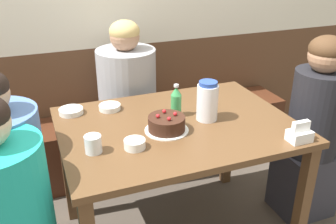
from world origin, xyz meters
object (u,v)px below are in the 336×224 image
(person_teal_shirt, at_px, (312,135))
(person_pale_blue_shirt, at_px, (7,187))
(water_pitcher, at_px, (207,101))
(bench_seat, at_px, (136,141))
(soju_bottle, at_px, (176,101))
(glass_water_tall, at_px, (93,144))
(person_dark_striped, at_px, (128,105))
(bowl_rice_small, at_px, (110,107))
(bowl_soup_white, at_px, (135,144))
(napkin_holder, at_px, (300,134))
(birthday_cake, at_px, (167,124))
(bowl_side_dish, at_px, (71,111))

(person_teal_shirt, relative_size, person_pale_blue_shirt, 1.01)
(water_pitcher, bearing_deg, bench_seat, 101.38)
(person_teal_shirt, bearing_deg, person_pale_blue_shirt, -2.34)
(bench_seat, distance_m, soju_bottle, 0.97)
(bench_seat, distance_m, glass_water_tall, 1.22)
(bench_seat, bearing_deg, person_teal_shirt, -45.73)
(person_pale_blue_shirt, xyz_separation_m, person_dark_striped, (0.79, 0.70, 0.02))
(bowl_rice_small, bearing_deg, bowl_soup_white, -88.66)
(napkin_holder, relative_size, person_dark_striped, 0.09)
(water_pitcher, height_order, glass_water_tall, water_pitcher)
(birthday_cake, xyz_separation_m, person_teal_shirt, (0.95, -0.01, -0.25))
(water_pitcher, xyz_separation_m, soju_bottle, (-0.14, 0.10, -0.02))
(bench_seat, height_order, person_pale_blue_shirt, person_pale_blue_shirt)
(water_pitcher, bearing_deg, birthday_cake, -169.05)
(bowl_rice_small, bearing_deg, bowl_side_dish, 173.63)
(person_teal_shirt, relative_size, person_dark_striped, 0.99)
(bench_seat, xyz_separation_m, bowl_soup_white, (-0.28, -1.00, 0.57))
(napkin_holder, bearing_deg, bowl_rice_small, 138.26)
(birthday_cake, bearing_deg, water_pitcher, 10.95)
(birthday_cake, height_order, water_pitcher, water_pitcher)
(bowl_rice_small, relative_size, bowl_side_dish, 0.92)
(soju_bottle, relative_size, glass_water_tall, 2.20)
(glass_water_tall, bearing_deg, soju_bottle, 24.25)
(bowl_side_dish, relative_size, person_pale_blue_shirt, 0.11)
(person_pale_blue_shirt, distance_m, person_dark_striped, 1.06)
(birthday_cake, xyz_separation_m, person_pale_blue_shirt, (-0.79, 0.06, -0.23))
(bowl_soup_white, distance_m, person_teal_shirt, 1.18)
(water_pitcher, height_order, napkin_holder, water_pitcher)
(bench_seat, relative_size, bowl_soup_white, 24.30)
(glass_water_tall, bearing_deg, birthday_cake, 11.10)
(bowl_soup_white, xyz_separation_m, glass_water_tall, (-0.19, 0.03, 0.02))
(glass_water_tall, relative_size, person_teal_shirt, 0.07)
(bowl_soup_white, xyz_separation_m, bowl_rice_small, (-0.01, 0.47, -0.01))
(bowl_rice_small, distance_m, person_pale_blue_shirt, 0.68)
(bowl_soup_white, relative_size, bowl_rice_small, 0.82)
(birthday_cake, height_order, bowl_side_dish, birthday_cake)
(napkin_holder, bearing_deg, glass_water_tall, 165.04)
(water_pitcher, relative_size, person_dark_striped, 0.18)
(bowl_soup_white, xyz_separation_m, person_teal_shirt, (1.15, 0.10, -0.23))
(bench_seat, relative_size, person_pale_blue_shirt, 2.10)
(bowl_soup_white, bearing_deg, person_pale_blue_shirt, 163.80)
(bench_seat, xyz_separation_m, person_dark_striped, (-0.08, -0.12, 0.37))
(bowl_rice_small, distance_m, person_teal_shirt, 1.24)
(bowl_side_dish, distance_m, person_teal_shirt, 1.45)
(bench_seat, bearing_deg, birthday_cake, -95.23)
(water_pitcher, height_order, bowl_soup_white, water_pitcher)
(person_teal_shirt, bearing_deg, napkin_holder, 39.10)
(water_pitcher, distance_m, napkin_holder, 0.49)
(water_pitcher, relative_size, soju_bottle, 1.18)
(bowl_side_dish, xyz_separation_m, person_pale_blue_shirt, (-0.37, -0.32, -0.20))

